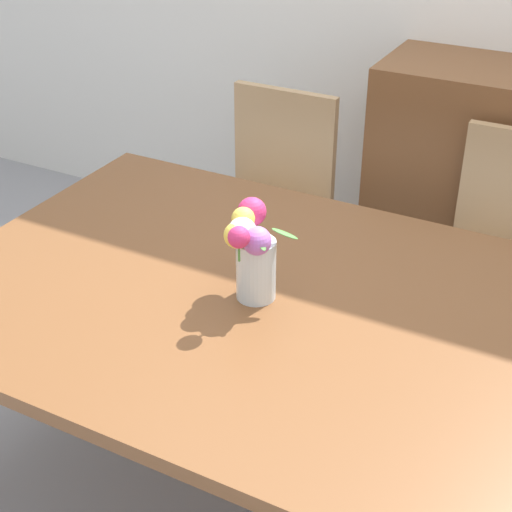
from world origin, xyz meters
The scene contains 5 objects.
ground_plane centered at (0.00, 0.00, 0.00)m, with size 12.00×12.00×0.00m, color #939399.
dining_table centered at (0.00, 0.00, 0.66)m, with size 1.72×1.19×0.73m.
chair_left centered at (-0.45, 0.93, 0.52)m, with size 0.42×0.42×0.90m.
chair_right centered at (0.45, 0.93, 0.52)m, with size 0.42×0.42×0.90m.
flower_vase centered at (-0.03, -0.01, 0.87)m, with size 0.18×0.21×0.24m.
Camera 1 is at (0.75, -1.46, 1.83)m, focal length 54.01 mm.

